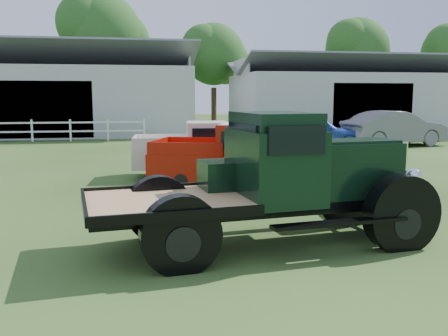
{
  "coord_description": "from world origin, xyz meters",
  "views": [
    {
      "loc": [
        -1.5,
        -8.34,
        2.45
      ],
      "look_at": [
        0.2,
        1.2,
        1.05
      ],
      "focal_mm": 40.0,
      "sensor_mm": 36.0,
      "label": 1
    }
  ],
  "objects": [
    {
      "name": "ground",
      "position": [
        0.0,
        0.0,
        0.0
      ],
      "size": [
        120.0,
        120.0,
        0.0
      ],
      "primitive_type": "plane",
      "color": "#203612"
    },
    {
      "name": "shed_left",
      "position": [
        -7.0,
        26.0,
        2.8
      ],
      "size": [
        18.8,
        10.2,
        5.6
      ],
      "primitive_type": null,
      "color": "#B2B2B2",
      "rests_on": "ground"
    },
    {
      "name": "shed_right",
      "position": [
        14.0,
        27.0,
        2.6
      ],
      "size": [
        16.8,
        9.2,
        5.2
      ],
      "primitive_type": null,
      "color": "#B2B2B2",
      "rests_on": "ground"
    },
    {
      "name": "fence_rail",
      "position": [
        -8.0,
        20.0,
        0.6
      ],
      "size": [
        14.2,
        0.16,
        1.2
      ],
      "primitive_type": null,
      "color": "white",
      "rests_on": "ground"
    },
    {
      "name": "tree_b",
      "position": [
        -4.0,
        34.0,
        5.75
      ],
      "size": [
        6.9,
        6.9,
        11.5
      ],
      "primitive_type": null,
      "color": "#135615",
      "rests_on": "ground"
    },
    {
      "name": "tree_c",
      "position": [
        5.0,
        33.0,
        4.5
      ],
      "size": [
        5.4,
        5.4,
        9.0
      ],
      "primitive_type": null,
      "color": "#135615",
      "rests_on": "ground"
    },
    {
      "name": "tree_d",
      "position": [
        18.0,
        34.0,
        5.0
      ],
      "size": [
        6.0,
        6.0,
        10.0
      ],
      "primitive_type": null,
      "color": "#135615",
      "rests_on": "ground"
    },
    {
      "name": "vintage_flatbed",
      "position": [
        0.61,
        -0.54,
        1.1
      ],
      "size": [
        5.76,
        2.87,
        2.19
      ],
      "primitive_type": null,
      "rotation": [
        0.0,
        0.0,
        0.13
      ],
      "color": "black",
      "rests_on": "ground"
    },
    {
      "name": "red_pickup",
      "position": [
        1.24,
        4.15,
        0.89
      ],
      "size": [
        5.23,
        3.52,
        1.78
      ],
      "primitive_type": null,
      "rotation": [
        0.0,
        0.0,
        -0.37
      ],
      "color": "#9E1408",
      "rests_on": "ground"
    },
    {
      "name": "white_pickup",
      "position": [
        0.57,
        6.71,
        0.82
      ],
      "size": [
        4.59,
        2.07,
        1.64
      ],
      "primitive_type": null,
      "rotation": [
        0.0,
        0.0,
        -0.08
      ],
      "color": "beige",
      "rests_on": "ground"
    },
    {
      "name": "misc_car_blue",
      "position": [
        6.96,
        14.44,
        0.77
      ],
      "size": [
        4.76,
        2.45,
        1.55
      ],
      "primitive_type": "imported",
      "rotation": [
        0.0,
        0.0,
        1.43
      ],
      "color": "#264BA6",
      "rests_on": "ground"
    },
    {
      "name": "misc_car_grey",
      "position": [
        11.07,
        14.35,
        0.87
      ],
      "size": [
        5.5,
        2.76,
        1.73
      ],
      "primitive_type": "imported",
      "rotation": [
        0.0,
        0.0,
        1.75
      ],
      "color": "slate",
      "rests_on": "ground"
    }
  ]
}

